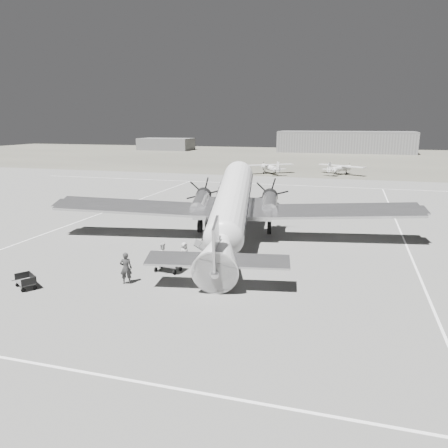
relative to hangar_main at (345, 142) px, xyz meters
The scene contains 16 objects.
ground 120.15m from the hangar_main, 92.39° to the right, with size 260.00×260.00×0.00m, color slate.
taxi_line_near 134.13m from the hangar_main, 92.14° to the right, with size 60.00×0.15×0.01m, color white.
taxi_line_right 120.25m from the hangar_main, 86.66° to the right, with size 0.15×80.00×0.01m, color white.
taxi_line_left 112.43m from the hangar_main, 101.81° to the right, with size 0.15×60.00×0.01m, color white.
taxi_line_horizon 80.22m from the hangar_main, 93.58° to the right, with size 90.00×0.15×0.01m, color white.
grass_infield 25.71m from the hangar_main, 101.31° to the right, with size 260.00×90.00×0.01m, color #5F5D50.
hangar_main is the anchor object (origin of this frame).
shed_secondary 60.22m from the hangar_main, behind, with size 18.00×10.00×4.00m, color #5A5A5A.
dc3_airliner 115.24m from the hangar_main, 93.16° to the right, with size 30.77×21.35×5.86m, color silver, non-canonical shape.
light_plane_left 67.14m from the hangar_main, 100.55° to the right, with size 9.69×7.86×2.01m, color silver, non-canonical shape.
light_plane_right 63.65m from the hangar_main, 89.57° to the right, with size 9.39×7.62×1.95m, color silver, non-canonical shape.
baggage_cart_near 122.48m from the hangar_main, 94.06° to the right, with size 1.83×1.29×1.03m, color #5A5A5A, non-canonical shape.
baggage_cart_far 128.21m from the hangar_main, 96.95° to the right, with size 1.45×1.02×0.82m, color #5A5A5A, non-canonical shape.
ground_crew 125.31m from the hangar_main, 94.68° to the right, with size 0.72×0.47×1.96m, color #292929.
ramp_agent 121.70m from the hangar_main, 94.42° to the right, with size 0.81×0.63×1.67m, color silver.
passenger 120.59m from the hangar_main, 93.93° to the right, with size 0.74×0.48×1.51m, color #B9B9B7.
Camera 1 is at (7.41, -27.14, 9.55)m, focal length 35.00 mm.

